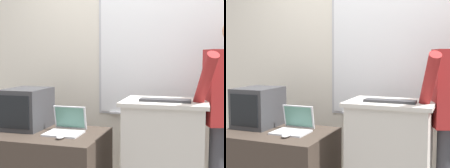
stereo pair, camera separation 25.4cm
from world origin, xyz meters
TOP-DOWN VIEW (x-y plane):
  - back_wall at (0.03, 1.22)m, footprint 6.40×0.17m
  - lectern_podium at (0.36, 0.52)m, footprint 0.67×0.49m
  - laptop at (-0.47, 0.46)m, footprint 0.30×0.28m
  - wireless_keyboard at (0.36, 0.46)m, footprint 0.39×0.12m
  - computer_mouse_by_laptop at (-0.43, 0.26)m, footprint 0.06×0.10m
  - crt_monitor at (-0.88, 0.52)m, footprint 0.35×0.43m

SIDE VIEW (x-z plane):
  - lectern_podium at x=0.36m, z-range 0.00..1.00m
  - computer_mouse_by_laptop at x=-0.43m, z-range 0.69..0.73m
  - laptop at x=-0.47m, z-range 0.64..0.86m
  - crt_monitor at x=-0.88m, z-range 0.69..1.05m
  - wireless_keyboard at x=0.36m, z-range 0.99..1.01m
  - back_wall at x=0.03m, z-range 0.00..2.61m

